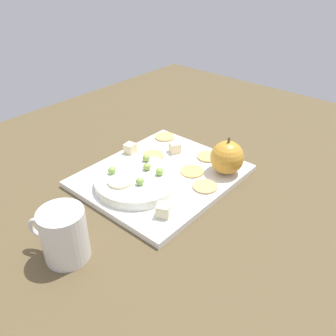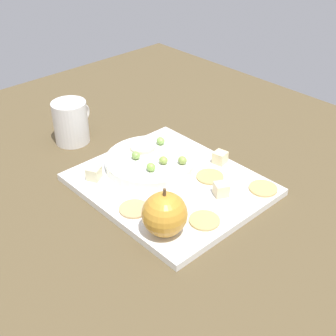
{
  "view_description": "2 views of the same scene",
  "coord_description": "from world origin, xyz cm",
  "px_view_note": "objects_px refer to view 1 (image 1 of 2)",
  "views": [
    {
      "loc": [
        51.68,
        47.98,
        47.2
      ],
      "look_at": [
        3.75,
        6.57,
        7.28
      ],
      "focal_mm": 38.08,
      "sensor_mm": 36.0,
      "label": 1
    },
    {
      "loc": [
        -49.13,
        52.72,
        54.15
      ],
      "look_at": [
        3.19,
        4.08,
        7.33
      ],
      "focal_mm": 49.48,
      "sensor_mm": 36.0,
      "label": 2
    }
  ],
  "objects_px": {
    "apple_whole": "(227,158)",
    "grape_1": "(140,181)",
    "cracker_1": "(205,186)",
    "grape_4": "(147,167)",
    "cracker_4": "(208,157)",
    "grape_3": "(145,157)",
    "cracker_3": "(165,137)",
    "cracker_0": "(192,171)",
    "grape_2": "(160,172)",
    "cheese_cube_2": "(130,148)",
    "cracker_2": "(153,156)",
    "serving_dish": "(137,181)",
    "platter": "(161,176)",
    "grape_0": "(112,170)",
    "cheese_cube_0": "(163,210)",
    "cup": "(64,235)",
    "cheese_cube_1": "(173,147)",
    "apple_slice_0": "(120,181)"
  },
  "relations": [
    {
      "from": "cheese_cube_2",
      "to": "cracker_1",
      "type": "xyz_separation_m",
      "value": [
        -0.0,
        0.22,
        -0.01
      ]
    },
    {
      "from": "platter",
      "to": "cheese_cube_1",
      "type": "relative_size",
      "value": 13.82
    },
    {
      "from": "cracker_0",
      "to": "cracker_3",
      "type": "height_order",
      "value": "same"
    },
    {
      "from": "grape_2",
      "to": "grape_4",
      "type": "distance_m",
      "value": 0.03
    },
    {
      "from": "cracker_2",
      "to": "grape_4",
      "type": "distance_m",
      "value": 0.09
    },
    {
      "from": "serving_dish",
      "to": "cheese_cube_2",
      "type": "xyz_separation_m",
      "value": [
        -0.08,
        -0.11,
        0.0
      ]
    },
    {
      "from": "cracker_4",
      "to": "apple_slice_0",
      "type": "relative_size",
      "value": 1.02
    },
    {
      "from": "grape_3",
      "to": "apple_slice_0",
      "type": "xyz_separation_m",
      "value": [
        0.1,
        0.02,
        -0.0
      ]
    },
    {
      "from": "apple_slice_0",
      "to": "grape_0",
      "type": "bearing_deg",
      "value": -108.2
    },
    {
      "from": "apple_whole",
      "to": "cheese_cube_0",
      "type": "height_order",
      "value": "apple_whole"
    },
    {
      "from": "serving_dish",
      "to": "cracker_3",
      "type": "height_order",
      "value": "serving_dish"
    },
    {
      "from": "cracker_4",
      "to": "grape_3",
      "type": "distance_m",
      "value": 0.16
    },
    {
      "from": "platter",
      "to": "grape_1",
      "type": "xyz_separation_m",
      "value": [
        0.08,
        0.02,
        0.03
      ]
    },
    {
      "from": "cracker_3",
      "to": "grape_1",
      "type": "bearing_deg",
      "value": 29.78
    },
    {
      "from": "platter",
      "to": "cracker_0",
      "type": "relative_size",
      "value": 6.4
    },
    {
      "from": "apple_whole",
      "to": "cracker_1",
      "type": "xyz_separation_m",
      "value": [
        0.08,
        0.0,
        -0.03
      ]
    },
    {
      "from": "cheese_cube_2",
      "to": "grape_0",
      "type": "bearing_deg",
      "value": 28.93
    },
    {
      "from": "grape_4",
      "to": "apple_whole",
      "type": "bearing_deg",
      "value": 138.25
    },
    {
      "from": "apple_whole",
      "to": "grape_1",
      "type": "relative_size",
      "value": 4.13
    },
    {
      "from": "cracker_3",
      "to": "cup",
      "type": "relative_size",
      "value": 0.5
    },
    {
      "from": "cracker_3",
      "to": "cracker_4",
      "type": "bearing_deg",
      "value": 85.89
    },
    {
      "from": "serving_dish",
      "to": "grape_1",
      "type": "distance_m",
      "value": 0.03
    },
    {
      "from": "cracker_2",
      "to": "grape_1",
      "type": "height_order",
      "value": "grape_1"
    },
    {
      "from": "serving_dish",
      "to": "cheese_cube_1",
      "type": "relative_size",
      "value": 7.36
    },
    {
      "from": "grape_2",
      "to": "cup",
      "type": "distance_m",
      "value": 0.25
    },
    {
      "from": "cup",
      "to": "cheese_cube_1",
      "type": "bearing_deg",
      "value": -167.87
    },
    {
      "from": "cracker_1",
      "to": "grape_4",
      "type": "distance_m",
      "value": 0.13
    },
    {
      "from": "cracker_4",
      "to": "grape_2",
      "type": "height_order",
      "value": "grape_2"
    },
    {
      "from": "cracker_0",
      "to": "cracker_3",
      "type": "bearing_deg",
      "value": -118.87
    },
    {
      "from": "grape_0",
      "to": "apple_slice_0",
      "type": "xyz_separation_m",
      "value": [
        0.01,
        0.04,
        -0.0
      ]
    },
    {
      "from": "grape_2",
      "to": "cup",
      "type": "xyz_separation_m",
      "value": [
        0.25,
        0.01,
        0.01
      ]
    },
    {
      "from": "grape_1",
      "to": "cracker_4",
      "type": "bearing_deg",
      "value": 173.8
    },
    {
      "from": "cheese_cube_2",
      "to": "grape_2",
      "type": "xyz_separation_m",
      "value": [
        0.05,
        0.14,
        0.02
      ]
    },
    {
      "from": "grape_2",
      "to": "grape_3",
      "type": "distance_m",
      "value": 0.07
    },
    {
      "from": "cheese_cube_1",
      "to": "grape_0",
      "type": "xyz_separation_m",
      "value": [
        0.18,
        -0.01,
        0.02
      ]
    },
    {
      "from": "platter",
      "to": "cracker_4",
      "type": "relative_size",
      "value": 6.4
    },
    {
      "from": "cracker_1",
      "to": "grape_4",
      "type": "height_order",
      "value": "grape_4"
    },
    {
      "from": "apple_whole",
      "to": "grape_3",
      "type": "bearing_deg",
      "value": -54.45
    },
    {
      "from": "cracker_0",
      "to": "cup",
      "type": "bearing_deg",
      "value": -2.19
    },
    {
      "from": "cracker_4",
      "to": "grape_0",
      "type": "bearing_deg",
      "value": -23.97
    },
    {
      "from": "apple_whole",
      "to": "cracker_3",
      "type": "height_order",
      "value": "apple_whole"
    },
    {
      "from": "cracker_4",
      "to": "grape_4",
      "type": "bearing_deg",
      "value": -17.71
    },
    {
      "from": "cheese_cube_2",
      "to": "grape_3",
      "type": "relative_size",
      "value": 1.35
    },
    {
      "from": "cheese_cube_2",
      "to": "cracker_2",
      "type": "bearing_deg",
      "value": 112.92
    },
    {
      "from": "cup",
      "to": "grape_4",
      "type": "bearing_deg",
      "value": -168.78
    },
    {
      "from": "cheese_cube_0",
      "to": "cracker_4",
      "type": "bearing_deg",
      "value": -165.06
    },
    {
      "from": "cheese_cube_1",
      "to": "cracker_2",
      "type": "relative_size",
      "value": 0.46
    },
    {
      "from": "cheese_cube_0",
      "to": "grape_1",
      "type": "bearing_deg",
      "value": -106.02
    },
    {
      "from": "cheese_cube_2",
      "to": "cup",
      "type": "relative_size",
      "value": 0.23
    },
    {
      "from": "cheese_cube_0",
      "to": "grape_1",
      "type": "relative_size",
      "value": 1.35
    }
  ]
}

